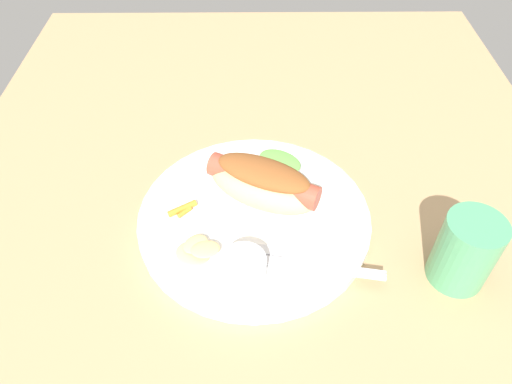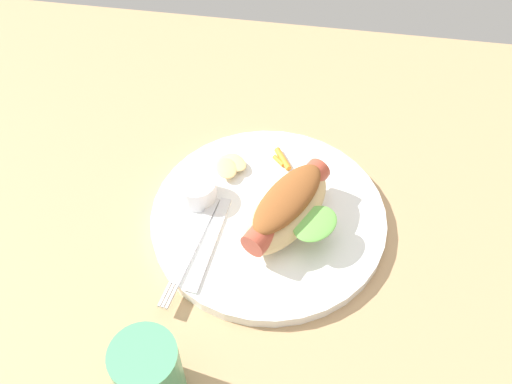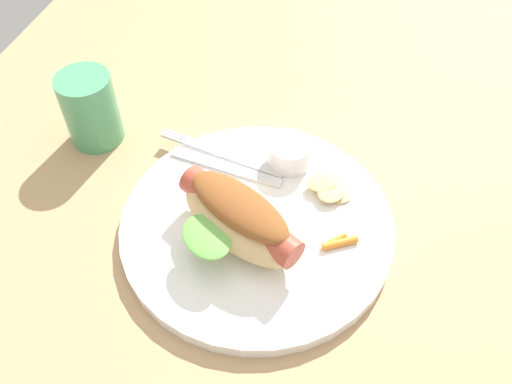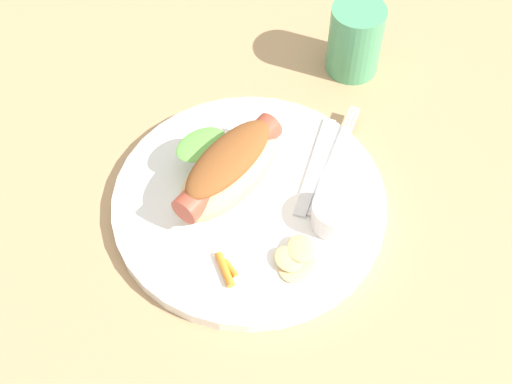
{
  "view_description": "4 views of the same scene",
  "coord_description": "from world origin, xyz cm",
  "px_view_note": "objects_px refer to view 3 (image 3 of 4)",
  "views": [
    {
      "loc": [
        -42.07,
        1.31,
        48.25
      ],
      "look_at": [
        -0.17,
        0.93,
        5.15
      ],
      "focal_mm": 33.79,
      "sensor_mm": 36.0,
      "label": 1
    },
    {
      "loc": [
        4.61,
        -42.51,
        59.58
      ],
      "look_at": [
        -2.49,
        2.58,
        3.92
      ],
      "focal_mm": 40.0,
      "sensor_mm": 36.0,
      "label": 2
    },
    {
      "loc": [
        33.93,
        11.14,
        49.41
      ],
      "look_at": [
        -0.89,
        1.01,
        6.2
      ],
      "focal_mm": 38.23,
      "sensor_mm": 36.0,
      "label": 3
    },
    {
      "loc": [
        -9.83,
        44.3,
        65.42
      ],
      "look_at": [
        -1.71,
        2.72,
        5.29
      ],
      "focal_mm": 49.93,
      "sensor_mm": 36.0,
      "label": 4
    }
  ],
  "objects_px": {
    "knife": "(226,167)",
    "chips_pile": "(330,188)",
    "sauce_ramekin": "(290,153)",
    "fork": "(224,154)",
    "plate": "(257,225)",
    "hot_dog": "(239,217)",
    "carrot_garnish": "(340,241)",
    "drinking_cup": "(91,109)"
  },
  "relations": [
    {
      "from": "fork",
      "to": "hot_dog",
      "type": "bearing_deg",
      "value": 126.06
    },
    {
      "from": "fork",
      "to": "sauce_ramekin",
      "type": "bearing_deg",
      "value": -162.25
    },
    {
      "from": "knife",
      "to": "plate",
      "type": "bearing_deg",
      "value": 137.32
    },
    {
      "from": "hot_dog",
      "to": "carrot_garnish",
      "type": "xyz_separation_m",
      "value": [
        -0.02,
        0.11,
        -0.03
      ]
    },
    {
      "from": "fork",
      "to": "knife",
      "type": "relative_size",
      "value": 1.17
    },
    {
      "from": "knife",
      "to": "chips_pile",
      "type": "relative_size",
      "value": 2.18
    },
    {
      "from": "chips_pile",
      "to": "drinking_cup",
      "type": "bearing_deg",
      "value": -94.32
    },
    {
      "from": "knife",
      "to": "carrot_garnish",
      "type": "xyz_separation_m",
      "value": [
        0.07,
        0.15,
        0.0
      ]
    },
    {
      "from": "hot_dog",
      "to": "knife",
      "type": "height_order",
      "value": "hot_dog"
    },
    {
      "from": "plate",
      "to": "hot_dog",
      "type": "bearing_deg",
      "value": -26.78
    },
    {
      "from": "fork",
      "to": "knife",
      "type": "distance_m",
      "value": 0.02
    },
    {
      "from": "plate",
      "to": "fork",
      "type": "bearing_deg",
      "value": -141.74
    },
    {
      "from": "sauce_ramekin",
      "to": "fork",
      "type": "height_order",
      "value": "sauce_ramekin"
    },
    {
      "from": "knife",
      "to": "drinking_cup",
      "type": "distance_m",
      "value": 0.18
    },
    {
      "from": "plate",
      "to": "knife",
      "type": "bearing_deg",
      "value": -138.46
    },
    {
      "from": "plate",
      "to": "fork",
      "type": "distance_m",
      "value": 0.11
    },
    {
      "from": "fork",
      "to": "plate",
      "type": "bearing_deg",
      "value": 137.98
    },
    {
      "from": "sauce_ramekin",
      "to": "chips_pile",
      "type": "bearing_deg",
      "value": 59.4
    },
    {
      "from": "carrot_garnish",
      "to": "knife",
      "type": "bearing_deg",
      "value": -114.78
    },
    {
      "from": "chips_pile",
      "to": "drinking_cup",
      "type": "relative_size",
      "value": 0.69
    },
    {
      "from": "fork",
      "to": "chips_pile",
      "type": "bearing_deg",
      "value": -179.49
    },
    {
      "from": "drinking_cup",
      "to": "chips_pile",
      "type": "bearing_deg",
      "value": 85.68
    },
    {
      "from": "sauce_ramekin",
      "to": "carrot_garnish",
      "type": "xyz_separation_m",
      "value": [
        0.1,
        0.08,
        -0.01
      ]
    },
    {
      "from": "carrot_garnish",
      "to": "drinking_cup",
      "type": "height_order",
      "value": "drinking_cup"
    },
    {
      "from": "hot_dog",
      "to": "drinking_cup",
      "type": "distance_m",
      "value": 0.25
    },
    {
      "from": "hot_dog",
      "to": "drinking_cup",
      "type": "xyz_separation_m",
      "value": [
        -0.11,
        -0.23,
        -0.0
      ]
    },
    {
      "from": "sauce_ramekin",
      "to": "knife",
      "type": "xyz_separation_m",
      "value": [
        0.03,
        -0.07,
        -0.01
      ]
    },
    {
      "from": "hot_dog",
      "to": "chips_pile",
      "type": "xyz_separation_m",
      "value": [
        -0.09,
        0.08,
        -0.03
      ]
    },
    {
      "from": "chips_pile",
      "to": "plate",
      "type": "bearing_deg",
      "value": -47.57
    },
    {
      "from": "plate",
      "to": "knife",
      "type": "distance_m",
      "value": 0.09
    },
    {
      "from": "plate",
      "to": "drinking_cup",
      "type": "height_order",
      "value": "drinking_cup"
    },
    {
      "from": "sauce_ramekin",
      "to": "fork",
      "type": "distance_m",
      "value": 0.08
    },
    {
      "from": "fork",
      "to": "carrot_garnish",
      "type": "bearing_deg",
      "value": 160.5
    },
    {
      "from": "plate",
      "to": "chips_pile",
      "type": "distance_m",
      "value": 0.09
    },
    {
      "from": "sauce_ramekin",
      "to": "chips_pile",
      "type": "relative_size",
      "value": 0.8
    },
    {
      "from": "fork",
      "to": "carrot_garnish",
      "type": "distance_m",
      "value": 0.18
    },
    {
      "from": "plate",
      "to": "chips_pile",
      "type": "height_order",
      "value": "chips_pile"
    },
    {
      "from": "hot_dog",
      "to": "fork",
      "type": "height_order",
      "value": "hot_dog"
    },
    {
      "from": "plate",
      "to": "carrot_garnish",
      "type": "height_order",
      "value": "carrot_garnish"
    },
    {
      "from": "plate",
      "to": "carrot_garnish",
      "type": "distance_m",
      "value": 0.09
    },
    {
      "from": "plate",
      "to": "sauce_ramekin",
      "type": "relative_size",
      "value": 5.77
    },
    {
      "from": "hot_dog",
      "to": "chips_pile",
      "type": "relative_size",
      "value": 2.5
    }
  ]
}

